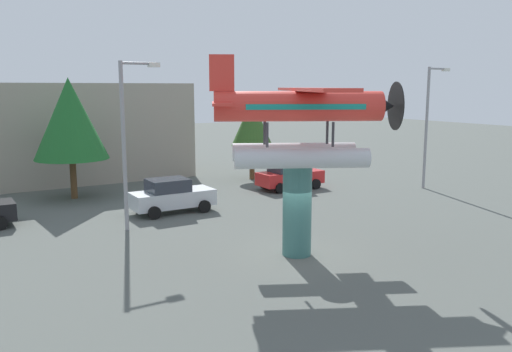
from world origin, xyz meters
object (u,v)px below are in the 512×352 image
Objects in this scene: storefront_building at (70,132)px; tree_east at (70,119)px; display_pedestal at (297,210)px; car_mid_silver at (172,196)px; tree_center_back at (252,123)px; streetlight_primary at (128,133)px; car_far_red at (289,175)px; streetlight_secondary at (429,118)px; floatplane_monument at (302,119)px.

tree_east is at bearing -101.70° from storefront_building.
display_pedestal is 0.84× the size of car_mid_silver.
tree_center_back reaches higher than display_pedestal.
streetlight_primary is 8.34m from tree_east.
storefront_building is at bearing 134.65° from car_far_red.
streetlight_secondary reaches higher than display_pedestal.
car_mid_silver is 0.61× the size of tree_east.
storefront_building is (-3.59, 22.06, -1.88)m from floatplane_monument.
car_far_red is 12.82m from streetlight_primary.
floatplane_monument is (0.12, -0.06, 3.43)m from display_pedestal.
tree_east is (-5.01, 15.21, -0.59)m from floatplane_monument.
tree_east is (-3.49, 6.17, 3.71)m from car_mid_silver.
tree_east is at bearing 161.44° from car_far_red.
car_mid_silver is at bearing -80.98° from storefront_building.
car_mid_silver is 4.98m from streetlight_primary.
car_far_red is 0.56× the size of streetlight_primary.
tree_center_back is at bearing 36.72° from streetlight_primary.
storefront_building is at bearing 78.30° from tree_east.
tree_east is at bearing 107.91° from display_pedestal.
tree_center_back is (8.62, 6.40, 3.03)m from car_mid_silver.
tree_east is at bearing 157.43° from streetlight_secondary.
display_pedestal is 0.46× the size of streetlight_secondary.
streetlight_secondary is at bearing 51.80° from floatplane_monument.
display_pedestal is at bearing -58.12° from streetlight_primary.
floatplane_monument is at bearing -71.76° from tree_east.
display_pedestal is at bearing -115.12° from tree_center_back.
streetlight_secondary is 23.94m from storefront_building.
streetlight_primary reaches higher than car_mid_silver.
car_mid_silver is at bearing 98.92° from display_pedestal.
tree_east is (-12.25, 4.11, 3.71)m from car_far_red.
tree_center_back is (7.21, 15.39, 2.16)m from display_pedestal.
floatplane_monument is 8.20m from streetlight_primary.
display_pedestal is 17.13m from tree_center_back.
floatplane_monument is 1.29× the size of streetlight_secondary.
tree_center_back is (-7.82, 8.52, -0.51)m from streetlight_secondary.
streetlight_primary is 14.31m from tree_center_back.
car_far_red is at bearing -45.35° from storefront_building.
tree_east is at bearing 94.44° from streetlight_primary.
streetlight_secondary is at bearing -28.51° from car_far_red.
car_mid_silver is at bearing -60.52° from tree_east.
display_pedestal is at bearing -180.00° from floatplane_monument.
streetlight_primary is 19.28m from streetlight_secondary.
streetlight_primary is at bearing -85.56° from tree_east.
storefront_building reaches higher than car_far_red.
floatplane_monument reaches higher than car_far_red.
streetlight_primary reaches higher than storefront_building.
tree_east reaches higher than car_mid_silver.
storefront_building is 12.59m from tree_center_back.
floatplane_monument reaches higher than display_pedestal.
storefront_building is (-2.07, 13.02, 2.42)m from car_mid_silver.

